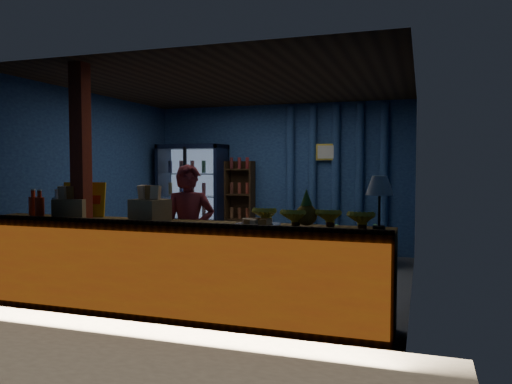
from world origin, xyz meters
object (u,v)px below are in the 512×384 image
green_chair (361,245)px  pastry_tray (258,224)px  table_lamp (380,188)px  shopkeeper (189,234)px

green_chair → pastry_tray: 3.39m
green_chair → pastry_tray: bearing=58.3°
pastry_tray → table_lamp: (1.09, 0.09, 0.35)m
table_lamp → pastry_tray: bearing=-175.0°
green_chair → pastry_tray: pastry_tray is taller
green_chair → table_lamp: size_ratio=1.42×
pastry_tray → table_lamp: size_ratio=0.92×
shopkeeper → table_lamp: size_ratio=3.21×
pastry_tray → table_lamp: table_lamp is taller
table_lamp → green_chair: bearing=99.3°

